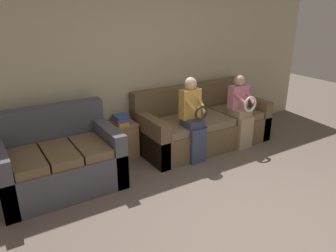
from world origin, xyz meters
TOP-DOWN VIEW (x-y plane):
  - ground_plane at (0.00, 0.00)m, footprint 14.00×14.00m
  - wall_back at (0.00, 2.70)m, footprint 7.26×0.06m
  - couch_main at (0.94, 2.22)m, footprint 2.18×0.95m
  - couch_side at (-1.42, 2.09)m, footprint 1.45×0.96m
  - child_left_seated at (0.47, 1.82)m, footprint 0.31×0.38m
  - child_right_seated at (1.41, 1.81)m, footprint 0.33×0.37m
  - side_shelf at (-0.38, 2.46)m, footprint 0.42×0.38m
  - book_stack at (-0.39, 2.47)m, footprint 0.21×0.29m

SIDE VIEW (x-z plane):
  - ground_plane at x=0.00m, z-range 0.00..0.00m
  - side_shelf at x=-0.38m, z-range 0.01..0.55m
  - couch_main at x=0.94m, z-range -0.14..0.80m
  - couch_side at x=-1.42m, z-range -0.15..0.84m
  - book_stack at x=-0.39m, z-range 0.54..0.66m
  - child_right_seated at x=1.41m, z-range 0.06..1.22m
  - child_left_seated at x=0.47m, z-range 0.06..1.30m
  - wall_back at x=0.00m, z-range 0.00..2.55m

